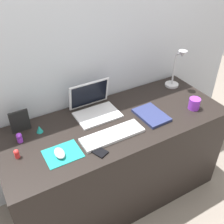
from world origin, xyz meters
TOP-DOWN VIEW (x-y plane):
  - ground_plane at (0.00, 0.00)m, footprint 6.00×6.00m
  - back_wall at (0.00, 0.35)m, footprint 2.77×0.05m
  - desk at (0.00, 0.00)m, footprint 1.57×0.63m
  - laptop at (-0.08, 0.17)m, footprint 0.30×0.25m
  - keyboard at (-0.10, -0.12)m, footprint 0.41×0.13m
  - mousepad at (-0.43, -0.11)m, footprint 0.21×0.17m
  - mouse at (-0.45, -0.12)m, footprint 0.06×0.10m
  - cell_phone at (-0.24, -0.19)m, footprint 0.11×0.14m
  - desk_lamp at (0.64, 0.16)m, footprint 0.11×0.15m
  - notebook_pad at (0.24, -0.07)m, footprint 0.18×0.25m
  - picture_frame at (-0.58, 0.22)m, footprint 0.12×0.02m
  - coffee_mug at (0.57, -0.14)m, footprint 0.08×0.08m
  - toy_figurine_red at (-0.66, -0.01)m, footprint 0.03×0.03m
  - toy_figurine_teal at (-0.48, 0.15)m, footprint 0.04×0.04m
  - toy_figurine_purple at (-0.61, 0.12)m, footprint 0.04×0.04m

SIDE VIEW (x-z plane):
  - ground_plane at x=0.00m, z-range 0.00..0.00m
  - desk at x=0.00m, z-range 0.00..0.74m
  - mousepad at x=-0.43m, z-range 0.74..0.74m
  - cell_phone at x=-0.24m, z-range 0.74..0.75m
  - keyboard at x=-0.10m, z-range 0.74..0.76m
  - notebook_pad at x=0.24m, z-range 0.74..0.76m
  - mouse at x=-0.45m, z-range 0.74..0.78m
  - toy_figurine_teal at x=-0.48m, z-range 0.74..0.79m
  - toy_figurine_red at x=-0.66m, z-range 0.74..0.80m
  - toy_figurine_purple at x=-0.61m, z-range 0.74..0.81m
  - coffee_mug at x=0.57m, z-range 0.74..0.82m
  - laptop at x=-0.08m, z-range 0.69..0.90m
  - picture_frame at x=-0.58m, z-range 0.74..0.89m
  - back_wall at x=0.00m, z-range 0.00..1.64m
  - desk_lamp at x=0.64m, z-range 0.73..1.06m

